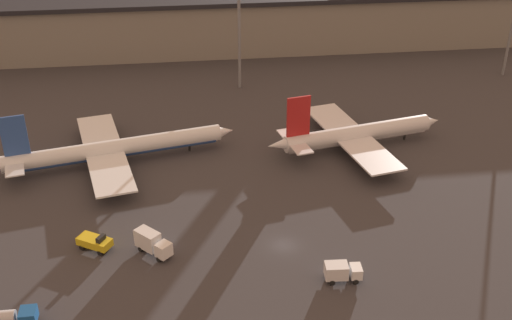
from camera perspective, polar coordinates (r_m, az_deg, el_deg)
name	(u,v)px	position (r m, az deg, el deg)	size (l,w,h in m)	color
ground	(284,245)	(102.45, 2.47, -7.59)	(600.00, 600.00, 0.00)	#383538
terminal_building	(228,18)	(188.08, -2.48, 12.46)	(219.85, 26.70, 15.71)	gray
airplane_0	(112,149)	(126.86, -12.70, 0.94)	(47.99, 34.29, 12.51)	white
airplane_1	(355,134)	(130.83, 8.83, 2.28)	(38.00, 32.28, 12.99)	silver
service_vehicle_0	(342,271)	(95.42, 7.62, -9.78)	(5.52, 2.67, 2.88)	white
service_vehicle_1	(8,318)	(93.32, -21.19, -12.94)	(7.59, 2.57, 2.63)	#195199
service_vehicle_2	(152,243)	(100.85, -9.23, -7.26)	(6.03, 6.15, 3.64)	white
service_vehicle_3	(95,242)	(103.95, -14.13, -7.08)	(5.89, 4.96, 2.78)	gold
lamp_post_1	(239,27)	(154.82, -1.51, 11.70)	(1.80, 1.80, 23.80)	slate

